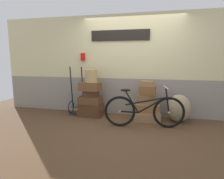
{
  "coord_description": "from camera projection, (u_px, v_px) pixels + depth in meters",
  "views": [
    {
      "loc": [
        0.61,
        -4.06,
        1.45
      ],
      "look_at": [
        -0.41,
        0.28,
        0.73
      ],
      "focal_mm": 30.18,
      "sensor_mm": 36.0,
      "label": 1
    }
  ],
  "objects": [
    {
      "name": "bicycle",
      "position": [
        144.0,
        111.0,
        4.02
      ],
      "size": [
        1.7,
        0.46,
        0.88
      ],
      "color": "black",
      "rests_on": "ground"
    },
    {
      "name": "suitcase_1",
      "position": [
        91.0,
        107.0,
        4.83
      ],
      "size": [
        0.61,
        0.43,
        0.17
      ],
      "primitive_type": "cube",
      "rotation": [
        0.0,
        0.0,
        -0.11
      ],
      "color": "#4C2D19",
      "rests_on": "suitcase_0"
    },
    {
      "name": "station_building",
      "position": [
        133.0,
        65.0,
        4.88
      ],
      "size": [
        7.25,
        0.74,
        2.57
      ],
      "color": "gray",
      "rests_on": "ground"
    },
    {
      "name": "suitcase_8",
      "position": [
        147.0,
        91.0,
        4.4
      ],
      "size": [
        0.39,
        0.28,
        0.22
      ],
      "primitive_type": "cube",
      "rotation": [
        0.0,
        0.0,
        -0.1
      ],
      "color": "brown",
      "rests_on": "suitcase_7"
    },
    {
      "name": "suitcase_6",
      "position": [
        147.0,
        108.0,
        4.5
      ],
      "size": [
        0.58,
        0.42,
        0.2
      ],
      "primitive_type": "cube",
      "rotation": [
        0.0,
        0.0,
        0.02
      ],
      "color": "olive",
      "rests_on": "suitcase_5"
    },
    {
      "name": "suitcase_3",
      "position": [
        91.0,
        93.0,
        4.76
      ],
      "size": [
        0.39,
        0.3,
        0.16
      ],
      "primitive_type": "cube",
      "rotation": [
        0.0,
        0.0,
        0.12
      ],
      "color": "#4C2D19",
      "rests_on": "suitcase_2"
    },
    {
      "name": "ground",
      "position": [
        127.0,
        125.0,
        4.28
      ],
      "size": [
        9.25,
        5.2,
        0.06
      ],
      "primitive_type": "cube",
      "color": "#513823"
    },
    {
      "name": "burlap_sack",
      "position": [
        179.0,
        108.0,
        4.37
      ],
      "size": [
        0.53,
        0.45,
        0.65
      ],
      "primitive_type": "ellipsoid",
      "color": "#9E8966",
      "rests_on": "ground"
    },
    {
      "name": "luggage_trolley",
      "position": [
        77.0,
        104.0,
        5.04
      ],
      "size": [
        0.41,
        0.39,
        1.26
      ],
      "color": "black",
      "rests_on": "ground"
    },
    {
      "name": "suitcase_4",
      "position": [
        90.0,
        86.0,
        4.71
      ],
      "size": [
        0.54,
        0.38,
        0.21
      ],
      "primitive_type": "cube",
      "rotation": [
        0.0,
        0.0,
        -0.11
      ],
      "color": "brown",
      "rests_on": "suitcase_3"
    },
    {
      "name": "suitcase_5",
      "position": [
        147.0,
        116.0,
        4.51
      ],
      "size": [
        0.65,
        0.52,
        0.2
      ],
      "primitive_type": "cube",
      "rotation": [
        0.0,
        0.0,
        0.08
      ],
      "color": "#9E754C",
      "rests_on": "ground"
    },
    {
      "name": "suitcase_9",
      "position": [
        147.0,
        83.0,
        4.42
      ],
      "size": [
        0.32,
        0.23,
        0.11
      ],
      "primitive_type": "cube",
      "rotation": [
        0.0,
        0.0,
        -0.06
      ],
      "color": "olive",
      "rests_on": "suitcase_8"
    },
    {
      "name": "suitcase_7",
      "position": [
        146.0,
        99.0,
        4.47
      ],
      "size": [
        0.41,
        0.29,
        0.21
      ],
      "primitive_type": "cube",
      "rotation": [
        0.0,
        0.0,
        0.01
      ],
      "color": "olive",
      "rests_on": "suitcase_6"
    },
    {
      "name": "wicker_basket",
      "position": [
        91.0,
        76.0,
        4.69
      ],
      "size": [
        0.3,
        0.3,
        0.31
      ],
      "primitive_type": "cylinder",
      "color": "tan",
      "rests_on": "suitcase_4"
    },
    {
      "name": "suitcase_2",
      "position": [
        91.0,
        100.0,
        4.8
      ],
      "size": [
        0.56,
        0.41,
        0.19
      ],
      "primitive_type": "cube",
      "rotation": [
        0.0,
        0.0,
        -0.03
      ],
      "color": "brown",
      "rests_on": "suitcase_1"
    },
    {
      "name": "suitcase_0",
      "position": [
        91.0,
        113.0,
        4.88
      ],
      "size": [
        0.63,
        0.43,
        0.16
      ],
      "primitive_type": "cube",
      "rotation": [
        0.0,
        0.0,
        -0.03
      ],
      "color": "#4C2D19",
      "rests_on": "ground"
    }
  ]
}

